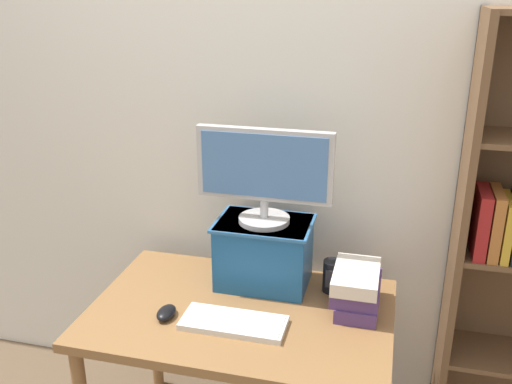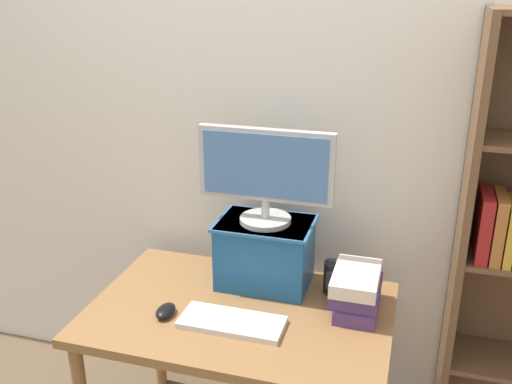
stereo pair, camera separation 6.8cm
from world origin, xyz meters
TOP-DOWN VIEW (x-y plane):
  - back_wall at (0.00, 0.49)m, footprint 7.00×0.08m
  - desk at (0.00, 0.00)m, footprint 1.12×0.73m
  - riser_box at (0.04, 0.22)m, footprint 0.38×0.27m
  - computer_monitor at (0.04, 0.22)m, footprint 0.52×0.20m
  - keyboard at (0.01, -0.11)m, footprint 0.37×0.16m
  - computer_mouse at (-0.25, -0.12)m, footprint 0.06×0.10m
  - book_stack at (0.42, 0.12)m, footprint 0.17×0.27m
  - desk_speaker at (0.31, 0.22)m, footprint 0.08×0.08m

SIDE VIEW (x-z plane):
  - desk at x=0.00m, z-range 0.27..0.97m
  - keyboard at x=0.01m, z-range 0.70..0.73m
  - computer_mouse at x=-0.25m, z-range 0.70..0.74m
  - desk_speaker at x=0.31m, z-range 0.70..0.83m
  - book_stack at x=0.42m, z-range 0.70..0.86m
  - riser_box at x=0.04m, z-range 0.71..0.98m
  - computer_monitor at x=0.04m, z-range 0.99..1.36m
  - back_wall at x=0.00m, z-range 0.00..2.60m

